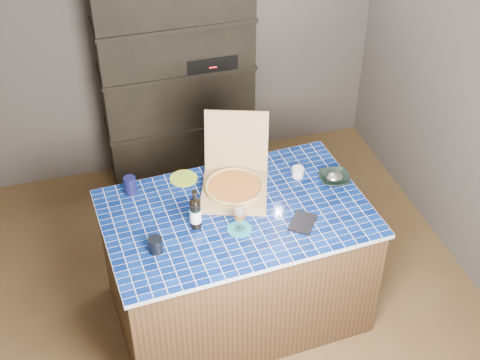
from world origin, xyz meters
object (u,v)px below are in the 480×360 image
object	(u,v)px
wine_glass	(240,214)
kitchen_island	(237,263)
pizza_box	(235,184)
mead_bottle	(195,213)
dvd_case	(303,223)
bowl	(334,179)

from	to	relation	value
wine_glass	kitchen_island	bearing A→B (deg)	80.51
pizza_box	wine_glass	world-z (taller)	pizza_box
kitchen_island	pizza_box	xyz separation A→B (m)	(0.04, 0.19, 0.51)
pizza_box	mead_bottle	xyz separation A→B (m)	(-0.32, -0.25, 0.04)
mead_bottle	wine_glass	world-z (taller)	mead_bottle
mead_bottle	wine_glass	size ratio (longest dim) A/B	1.61
dvd_case	bowl	bearing A→B (deg)	81.58
pizza_box	mead_bottle	distance (m)	0.41
wine_glass	bowl	world-z (taller)	wine_glass
pizza_box	wine_glass	bearing A→B (deg)	-82.40
kitchen_island	mead_bottle	xyz separation A→B (m)	(-0.27, -0.06, 0.56)
dvd_case	bowl	xyz separation A→B (m)	(0.34, 0.33, 0.02)
kitchen_island	bowl	size ratio (longest dim) A/B	8.38
kitchen_island	bowl	bearing A→B (deg)	5.33
pizza_box	bowl	size ratio (longest dim) A/B	3.00
kitchen_island	wine_glass	bearing A→B (deg)	-103.07
mead_bottle	dvd_case	distance (m)	0.65
wine_glass	dvd_case	bearing A→B (deg)	-8.09
kitchen_island	pizza_box	size ratio (longest dim) A/B	2.80
kitchen_island	dvd_case	size ratio (longest dim) A/B	9.00
bowl	dvd_case	bearing A→B (deg)	-136.22
mead_bottle	dvd_case	bearing A→B (deg)	-14.15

